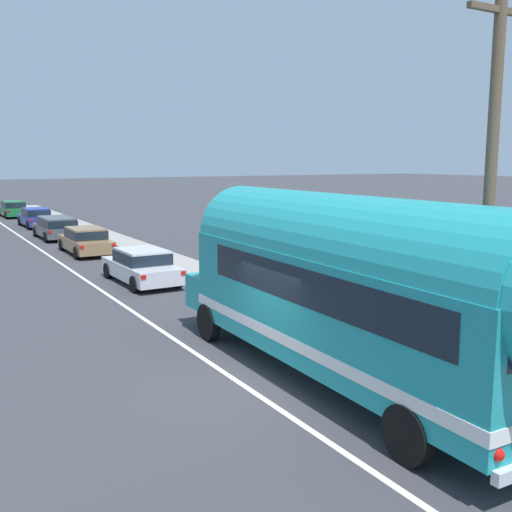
# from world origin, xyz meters

# --- Properties ---
(ground_plane) EXTENTS (300.00, 300.00, 0.00)m
(ground_plane) POSITION_xyz_m (0.00, 0.00, 0.00)
(ground_plane) COLOR #38383D
(lane_markings) EXTENTS (3.90, 80.00, 0.01)m
(lane_markings) POSITION_xyz_m (1.74, 12.00, 0.00)
(lane_markings) COLOR silver
(lane_markings) RESTS_ON ground
(sidewalk_slab) EXTENTS (1.81, 90.00, 0.15)m
(sidewalk_slab) POSITION_xyz_m (4.68, 10.00, 0.07)
(sidewalk_slab) COLOR gray
(sidewalk_slab) RESTS_ON ground
(utility_pole) EXTENTS (1.80, 0.24, 8.50)m
(utility_pole) POSITION_xyz_m (4.32, -2.58, 4.42)
(utility_pole) COLOR brown
(utility_pole) RESTS_ON ground
(painted_bus) EXTENTS (2.76, 12.17, 4.12)m
(painted_bus) POSITION_xyz_m (1.87, -1.41, 2.30)
(painted_bus) COLOR teal
(painted_bus) RESTS_ON ground
(car_lead) EXTENTS (2.00, 4.64, 1.37)m
(car_lead) POSITION_xyz_m (1.79, 11.53, 0.74)
(car_lead) COLOR silver
(car_lead) RESTS_ON ground
(car_second) EXTENTS (1.95, 4.80, 1.37)m
(car_second) POSITION_xyz_m (1.81, 20.18, 0.75)
(car_second) COLOR olive
(car_second) RESTS_ON ground
(car_third) EXTENTS (2.03, 4.68, 1.37)m
(car_third) POSITION_xyz_m (1.74, 26.98, 0.80)
(car_third) COLOR #474C51
(car_third) RESTS_ON ground
(car_fourth) EXTENTS (1.96, 4.77, 1.37)m
(car_fourth) POSITION_xyz_m (1.92, 34.66, 0.74)
(car_fourth) COLOR navy
(car_fourth) RESTS_ON ground
(car_fifth) EXTENTS (2.02, 4.72, 1.37)m
(car_fifth) POSITION_xyz_m (1.66, 43.58, 0.74)
(car_fifth) COLOR #196633
(car_fifth) RESTS_ON ground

